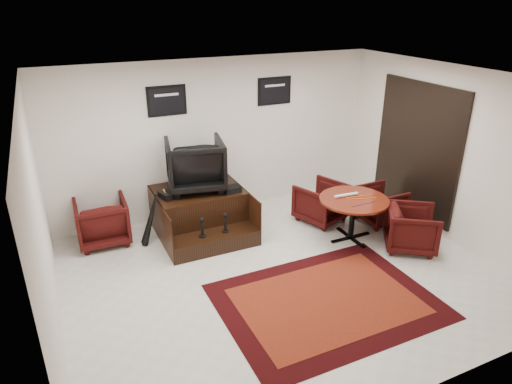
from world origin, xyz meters
TOP-DOWN VIEW (x-y plane):
  - ground at (0.00, 0.00)m, footprint 6.00×6.00m
  - room_shell at (0.41, 0.12)m, footprint 6.02×5.02m
  - area_rug at (0.23, -0.82)m, footprint 2.80×2.10m
  - shine_podium at (-0.65, 1.76)m, footprint 1.46×1.51m
  - shine_chair at (-0.65, 1.91)m, footprint 1.07×1.02m
  - shoes_pair at (-1.19, 1.72)m, footprint 0.29×0.33m
  - polish_kit at (-0.17, 1.51)m, footprint 0.30×0.22m
  - umbrella_black at (-1.52, 1.68)m, footprint 0.29×0.11m
  - umbrella_hooked at (-1.50, 1.76)m, footprint 0.32×0.12m
  - armchair_side at (-2.21, 2.10)m, footprint 0.82×0.77m
  - meeting_table at (1.54, 0.47)m, footprint 1.11×1.11m
  - table_chair_back at (1.44, 1.27)m, footprint 0.96×0.93m
  - table_chair_window at (2.38, 0.77)m, footprint 0.67×0.72m
  - table_chair_corner at (2.21, -0.19)m, footprint 1.00×1.02m
  - paper_roll at (1.48, 0.60)m, footprint 0.42×0.08m
  - table_clutter at (1.63, 0.39)m, footprint 0.57×0.32m

SIDE VIEW (x-z plane):
  - ground at x=0.00m, z-range 0.00..0.00m
  - area_rug at x=0.23m, z-range 0.00..0.01m
  - shine_podium at x=-0.65m, z-range -0.03..0.72m
  - table_chair_window at x=2.38m, z-range 0.00..0.72m
  - table_chair_corner at x=2.21m, z-range 0.00..0.77m
  - table_chair_back at x=1.44m, z-range 0.00..0.78m
  - umbrella_black at x=-1.52m, z-range 0.00..0.79m
  - armchair_side at x=-2.21m, z-range 0.00..0.82m
  - umbrella_hooked at x=-1.50m, z-range 0.00..0.87m
  - meeting_table at x=1.54m, z-range 0.28..1.00m
  - table_clutter at x=1.63m, z-range 0.73..0.74m
  - paper_roll at x=1.48m, z-range 0.73..0.78m
  - polish_kit at x=-0.17m, z-range 0.75..0.85m
  - shoes_pair at x=-1.19m, z-range 0.75..0.86m
  - shine_chair at x=-0.65m, z-range 0.75..1.70m
  - room_shell at x=0.41m, z-range 0.38..3.19m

